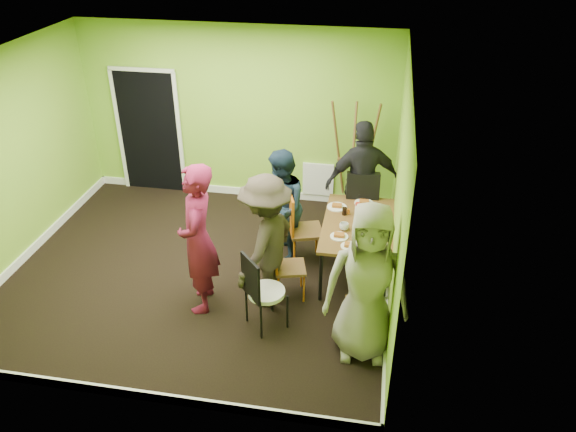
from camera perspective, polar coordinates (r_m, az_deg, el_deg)
name	(u,v)px	position (r m, az deg, el deg)	size (l,w,h in m)	color
ground	(201,271)	(7.72, -8.80, -5.50)	(5.00, 5.00, 0.00)	black
room_walls	(194,205)	(7.23, -9.48, 1.09)	(5.04, 4.54, 2.82)	#8BC432
dining_table	(358,227)	(7.29, 7.13, -1.13)	(0.90, 1.50, 0.75)	black
chair_left_far	(300,225)	(7.50, 1.18, -0.89)	(0.54, 0.54, 1.04)	orange
chair_left_near	(284,262)	(6.91, -0.40, -4.70)	(0.45, 0.45, 0.90)	orange
chair_back_end	(362,197)	(7.84, 7.57, 1.97)	(0.49, 0.57, 1.10)	orange
chair_front_end	(363,305)	(6.31, 7.67, -8.96)	(0.41, 0.41, 0.89)	orange
chair_bentwood	(261,289)	(6.41, -2.78, -7.39)	(0.55, 0.55, 1.00)	black
easel	(353,158)	(8.68, 6.66, 5.86)	(0.74, 0.69, 1.84)	brown
plate_near_left	(337,207)	(7.60, 4.99, 0.92)	(0.27, 0.27, 0.01)	white
plate_near_right	(339,237)	(6.96, 5.22, -2.09)	(0.23, 0.23, 0.01)	white
plate_far_back	(364,203)	(7.73, 7.73, 1.30)	(0.26, 0.26, 0.01)	white
plate_far_front	(350,246)	(6.78, 6.29, -3.08)	(0.22, 0.22, 0.01)	white
plate_wall_back	(381,219)	(7.39, 9.47, -0.29)	(0.22, 0.22, 0.01)	white
plate_wall_front	(379,231)	(7.12, 9.20, -1.54)	(0.22, 0.22, 0.01)	white
thermos	(357,213)	(7.25, 7.02, 0.28)	(0.06, 0.06, 0.24)	white
blue_bottle	(372,231)	(6.95, 8.49, -1.52)	(0.08, 0.08, 0.18)	#174AAE
orange_bottle	(348,211)	(7.44, 6.16, 0.46)	(0.03, 0.03, 0.07)	orange
glass_mid	(344,211)	(7.41, 5.75, 0.49)	(0.06, 0.06, 0.10)	black
glass_back	(374,208)	(7.55, 8.74, 0.78)	(0.06, 0.06, 0.09)	black
glass_front	(360,242)	(6.81, 7.34, -2.64)	(0.07, 0.07, 0.09)	black
cup_a	(344,226)	(7.09, 5.71, -1.07)	(0.12, 0.12, 0.09)	white
cup_b	(374,220)	(7.28, 8.78, -0.40)	(0.10, 0.10, 0.09)	white
person_standing	(198,239)	(6.60, -9.12, -2.36)	(0.69, 0.45, 1.89)	maroon
person_left_far	(281,207)	(7.47, -0.72, 0.88)	(0.78, 0.60, 1.60)	#152434
person_left_near	(266,242)	(6.63, -2.25, -2.68)	(1.11, 0.64, 1.72)	#2F281F
person_back_end	(363,182)	(7.96, 7.58, 3.41)	(1.06, 0.44, 1.81)	black
person_front_end	(367,284)	(5.92, 8.05, -6.81)	(0.90, 0.59, 1.85)	gray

